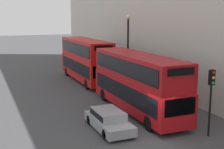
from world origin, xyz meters
TOP-DOWN VIEW (x-y plane):
  - ground_plane at (0.00, 0.00)m, footprint 200.00×200.00m
  - bus_leading at (1.60, 5.06)m, footprint 2.59×10.85m
  - bus_second_in_queue at (1.60, 17.09)m, footprint 2.59×10.64m
  - car_dark_sedan at (-1.80, 2.44)m, footprint 1.80×4.37m
  - traffic_light at (3.32, -0.91)m, footprint 0.30×0.36m
  - street_lamp at (3.53, 10.65)m, footprint 0.44×0.44m
  - pedestrian at (3.98, 13.51)m, footprint 0.36×0.36m

SIDE VIEW (x-z plane):
  - ground_plane at x=0.00m, z-range 0.00..0.00m
  - car_dark_sedan at x=-1.80m, z-range 0.04..1.33m
  - pedestrian at x=3.98m, z-range -0.07..1.57m
  - bus_leading at x=1.60m, z-range 0.22..4.55m
  - bus_second_in_queue at x=1.60m, z-range 0.23..4.78m
  - traffic_light at x=3.32m, z-range 0.88..4.93m
  - street_lamp at x=3.53m, z-range 0.79..7.99m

